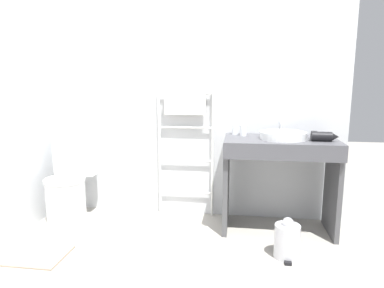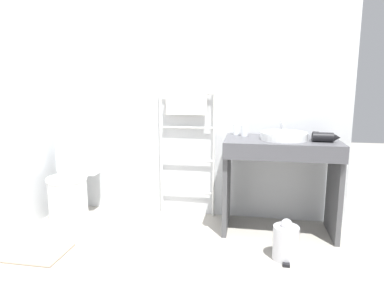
# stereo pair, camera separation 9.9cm
# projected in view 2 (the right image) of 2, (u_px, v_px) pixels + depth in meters

# --- Properties ---
(wall_back) EXTENTS (2.98, 0.12, 2.44)m
(wall_back) POSITION_uv_depth(u_px,v_px,m) (190.00, 92.00, 3.33)
(wall_back) COLOR silver
(wall_back) RESTS_ON ground_plane
(wall_side) EXTENTS (0.12, 2.00, 2.44)m
(wall_side) POSITION_uv_depth(u_px,v_px,m) (7.00, 93.00, 2.87)
(wall_side) COLOR silver
(wall_side) RESTS_ON ground_plane
(toilet) EXTENTS (0.39, 0.51, 0.80)m
(toilet) POSITION_uv_depth(u_px,v_px,m) (71.00, 186.00, 3.26)
(toilet) COLOR white
(toilet) RESTS_ON ground_plane
(towel_radiator) EXTENTS (0.55, 0.06, 1.26)m
(towel_radiator) POSITION_uv_depth(u_px,v_px,m) (187.00, 124.00, 3.28)
(towel_radiator) COLOR white
(towel_radiator) RESTS_ON ground_plane
(vanity_counter) EXTENTS (0.96, 0.55, 0.83)m
(vanity_counter) POSITION_uv_depth(u_px,v_px,m) (280.00, 170.00, 2.95)
(vanity_counter) COLOR #4C4C51
(vanity_counter) RESTS_ON ground_plane
(sink_basin) EXTENTS (0.39, 0.39, 0.06)m
(sink_basin) POSITION_uv_depth(u_px,v_px,m) (284.00, 136.00, 2.89)
(sink_basin) COLOR white
(sink_basin) RESTS_ON vanity_counter
(faucet) EXTENTS (0.02, 0.10, 0.13)m
(faucet) POSITION_uv_depth(u_px,v_px,m) (282.00, 126.00, 3.09)
(faucet) COLOR silver
(faucet) RESTS_ON vanity_counter
(cup_near_wall) EXTENTS (0.06, 0.06, 0.10)m
(cup_near_wall) POSITION_uv_depth(u_px,v_px,m) (236.00, 130.00, 3.15)
(cup_near_wall) COLOR white
(cup_near_wall) RESTS_ON vanity_counter
(cup_near_edge) EXTENTS (0.06, 0.06, 0.10)m
(cup_near_edge) POSITION_uv_depth(u_px,v_px,m) (244.00, 131.00, 3.08)
(cup_near_edge) COLOR white
(cup_near_edge) RESTS_ON vanity_counter
(hair_dryer) EXTENTS (0.22, 0.17, 0.08)m
(hair_dryer) POSITION_uv_depth(u_px,v_px,m) (324.00, 137.00, 2.79)
(hair_dryer) COLOR black
(hair_dryer) RESTS_ON vanity_counter
(trash_bin) EXTENTS (0.19, 0.22, 0.32)m
(trash_bin) POSITION_uv_depth(u_px,v_px,m) (286.00, 242.00, 2.55)
(trash_bin) COLOR silver
(trash_bin) RESTS_ON ground_plane
(bath_mat) EXTENTS (0.56, 0.36, 0.01)m
(bath_mat) POSITION_uv_depth(u_px,v_px,m) (30.00, 252.00, 2.66)
(bath_mat) COLOR gray
(bath_mat) RESTS_ON ground_plane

